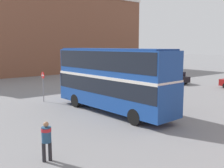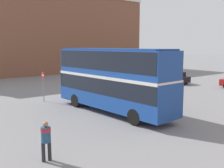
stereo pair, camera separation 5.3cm
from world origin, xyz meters
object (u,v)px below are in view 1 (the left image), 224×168
(double_decker_bus, at_px, (112,76))
(parked_car_kerb_far, at_px, (175,77))
(no_entry_sign, at_px, (43,82))
(pedestrian_foreground, at_px, (46,137))

(double_decker_bus, xyz_separation_m, parked_car_kerb_far, (-6.75, 16.05, -1.91))
(no_entry_sign, bearing_deg, pedestrian_foreground, -23.67)
(double_decker_bus, bearing_deg, pedestrian_foreground, -59.55)
(pedestrian_foreground, relative_size, no_entry_sign, 0.66)
(double_decker_bus, height_order, pedestrian_foreground, double_decker_bus)
(pedestrian_foreground, distance_m, no_entry_sign, 12.51)
(double_decker_bus, relative_size, pedestrian_foreground, 6.13)
(parked_car_kerb_far, distance_m, no_entry_sign, 18.46)
(parked_car_kerb_far, relative_size, no_entry_sign, 1.71)
(double_decker_bus, height_order, parked_car_kerb_far, double_decker_bus)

